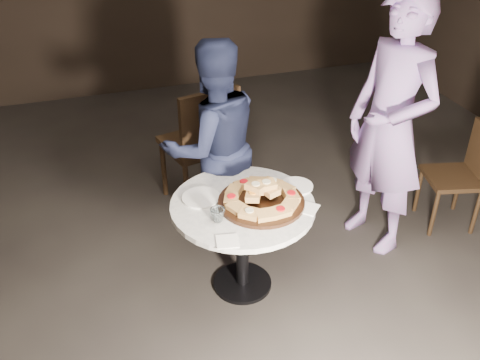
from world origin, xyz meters
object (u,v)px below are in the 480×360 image
at_px(focaccia_pile, 261,195).
at_px(chair_far, 203,140).
at_px(diner_teal, 390,127).
at_px(diner_navy, 213,146).
at_px(water_glass, 218,215).
at_px(chair_right, 465,170).
at_px(serving_board, 261,202).
at_px(table, 243,220).

height_order(focaccia_pile, chair_far, chair_far).
xyz_separation_m(focaccia_pile, diner_teal, (0.96, 0.22, 0.19)).
height_order(focaccia_pile, diner_navy, diner_navy).
bearing_deg(water_glass, chair_right, 8.57).
relative_size(serving_board, chair_far, 0.51).
height_order(table, serving_board, serving_board).
xyz_separation_m(chair_far, diner_navy, (-0.02, -0.38, 0.15)).
height_order(serving_board, focaccia_pile, focaccia_pile).
relative_size(serving_board, diner_teal, 0.29).
distance_m(serving_board, diner_navy, 0.62).
bearing_deg(water_glass, diner_navy, 76.53).
xyz_separation_m(diner_navy, diner_teal, (1.08, -0.38, 0.16)).
height_order(diner_navy, diner_teal, diner_teal).
relative_size(chair_right, diner_teal, 0.44).
relative_size(table, diner_navy, 0.78).
relative_size(chair_right, diner_navy, 0.53).
height_order(water_glass, chair_right, chair_right).
distance_m(table, chair_right, 1.74).
height_order(table, focaccia_pile, focaccia_pile).
relative_size(focaccia_pile, diner_teal, 0.26).
distance_m(focaccia_pile, diner_teal, 1.00).
xyz_separation_m(table, chair_far, (0.00, 0.95, 0.06)).
xyz_separation_m(table, chair_right, (1.73, 0.17, -0.07)).
height_order(serving_board, diner_teal, diner_teal).
distance_m(water_glass, diner_navy, 0.71).
relative_size(chair_far, diner_teal, 0.57).
height_order(water_glass, chair_far, chair_far).
distance_m(table, chair_far, 0.95).
height_order(chair_far, diner_teal, diner_teal).
height_order(table, diner_navy, diner_navy).
bearing_deg(table, water_glass, -147.09).
xyz_separation_m(chair_far, diner_teal, (1.05, -0.77, 0.31)).
distance_m(diner_navy, diner_teal, 1.16).
relative_size(diner_navy, diner_teal, 0.82).
relative_size(chair_far, chair_right, 1.29).
xyz_separation_m(focaccia_pile, chair_right, (1.63, 0.20, -0.25)).
xyz_separation_m(water_glass, diner_teal, (1.24, 0.31, 0.21)).
bearing_deg(chair_right, chair_far, -100.87).
bearing_deg(chair_right, table, -70.82).
distance_m(water_glass, chair_far, 1.09).
height_order(serving_board, water_glass, water_glass).
height_order(chair_right, diner_teal, diner_teal).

